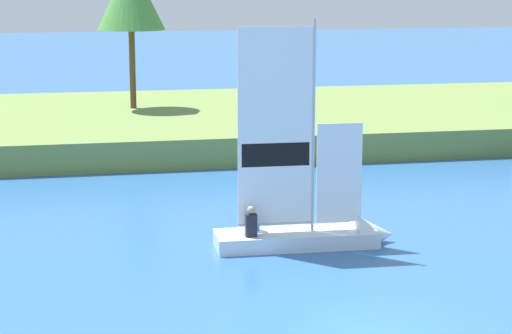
{
  "coord_description": "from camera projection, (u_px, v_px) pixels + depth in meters",
  "views": [
    {
      "loc": [
        -5.18,
        -15.87,
        6.77
      ],
      "look_at": [
        0.18,
        10.76,
        1.2
      ],
      "focal_mm": 65.92,
      "sensor_mm": 36.0,
      "label": 1
    }
  ],
  "objects": [
    {
      "name": "sailboat",
      "position": [
        321.0,
        226.0,
        23.87
      ],
      "size": [
        4.65,
        1.38,
        6.12
      ],
      "rotation": [
        0.0,
        0.0,
        -0.03
      ],
      "color": "silver",
      "rests_on": "ground"
    },
    {
      "name": "shore_bank",
      "position": [
        192.0,
        123.0,
        40.3
      ],
      "size": [
        80.0,
        14.67,
        1.08
      ],
      "primitive_type": "cube",
      "color": "olive",
      "rests_on": "ground"
    }
  ]
}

